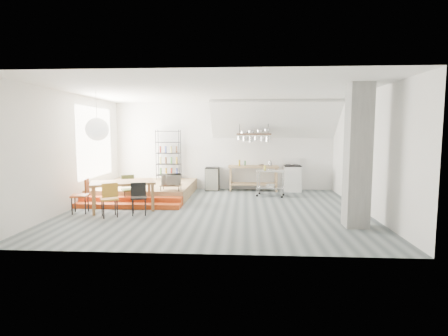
# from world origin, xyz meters

# --- Properties ---
(floor) EXTENTS (8.00, 8.00, 0.00)m
(floor) POSITION_xyz_m (0.00, 0.00, 0.00)
(floor) COLOR #4D5659
(floor) RESTS_ON ground
(wall_back) EXTENTS (8.00, 0.04, 3.20)m
(wall_back) POSITION_xyz_m (0.00, 3.50, 1.60)
(wall_back) COLOR silver
(wall_back) RESTS_ON ground
(wall_left) EXTENTS (0.04, 7.00, 3.20)m
(wall_left) POSITION_xyz_m (-4.00, 0.00, 1.60)
(wall_left) COLOR silver
(wall_left) RESTS_ON ground
(wall_right) EXTENTS (0.04, 7.00, 3.20)m
(wall_right) POSITION_xyz_m (4.00, 0.00, 1.60)
(wall_right) COLOR silver
(wall_right) RESTS_ON ground
(ceiling) EXTENTS (8.00, 7.00, 0.02)m
(ceiling) POSITION_xyz_m (0.00, 0.00, 3.20)
(ceiling) COLOR white
(ceiling) RESTS_ON wall_back
(slope_ceiling) EXTENTS (4.40, 1.44, 1.32)m
(slope_ceiling) POSITION_xyz_m (1.80, 2.90, 2.55)
(slope_ceiling) COLOR white
(slope_ceiling) RESTS_ON wall_back
(window_pane) EXTENTS (0.02, 2.50, 2.20)m
(window_pane) POSITION_xyz_m (-3.98, 1.50, 1.80)
(window_pane) COLOR white
(window_pane) RESTS_ON wall_left
(platform) EXTENTS (3.00, 3.00, 0.40)m
(platform) POSITION_xyz_m (-2.50, 2.00, 0.20)
(platform) COLOR #99734C
(platform) RESTS_ON ground
(step_lower) EXTENTS (3.00, 0.35, 0.13)m
(step_lower) POSITION_xyz_m (-2.50, 0.05, 0.07)
(step_lower) COLOR #C44617
(step_lower) RESTS_ON ground
(step_upper) EXTENTS (3.00, 0.35, 0.27)m
(step_upper) POSITION_xyz_m (-2.50, 0.40, 0.13)
(step_upper) COLOR #C44617
(step_upper) RESTS_ON ground
(concrete_column) EXTENTS (0.50, 0.50, 3.20)m
(concrete_column) POSITION_xyz_m (3.30, -1.50, 1.60)
(concrete_column) COLOR slate
(concrete_column) RESTS_ON ground
(kitchen_counter) EXTENTS (1.80, 0.60, 0.91)m
(kitchen_counter) POSITION_xyz_m (1.10, 3.15, 0.63)
(kitchen_counter) COLOR #99734C
(kitchen_counter) RESTS_ON ground
(stove) EXTENTS (0.60, 0.60, 1.18)m
(stove) POSITION_xyz_m (2.50, 3.16, 0.48)
(stove) COLOR white
(stove) RESTS_ON ground
(pot_rack) EXTENTS (1.20, 0.50, 1.43)m
(pot_rack) POSITION_xyz_m (1.13, 2.92, 1.98)
(pot_rack) COLOR #3F2619
(pot_rack) RESTS_ON ceiling
(wire_shelving) EXTENTS (0.88, 0.38, 1.80)m
(wire_shelving) POSITION_xyz_m (-2.00, 3.20, 1.33)
(wire_shelving) COLOR black
(wire_shelving) RESTS_ON platform
(microwave_shelf) EXTENTS (0.60, 0.40, 0.16)m
(microwave_shelf) POSITION_xyz_m (-1.40, 0.75, 0.55)
(microwave_shelf) COLOR #99734C
(microwave_shelf) RESTS_ON platform
(paper_lantern) EXTENTS (0.60, 0.60, 0.60)m
(paper_lantern) POSITION_xyz_m (-3.08, -0.43, 2.20)
(paper_lantern) COLOR white
(paper_lantern) RESTS_ON ceiling
(dining_table) EXTENTS (1.89, 1.50, 0.79)m
(dining_table) POSITION_xyz_m (-2.52, -0.20, 0.70)
(dining_table) COLOR brown
(dining_table) RESTS_ON ground
(chair_mustard) EXTENTS (0.55, 0.55, 0.88)m
(chair_mustard) POSITION_xyz_m (-2.57, -1.03, 0.53)
(chair_mustard) COLOR #C68421
(chair_mustard) RESTS_ON ground
(chair_black) EXTENTS (0.48, 0.48, 0.86)m
(chair_black) POSITION_xyz_m (-1.91, -0.76, 0.52)
(chair_black) COLOR black
(chair_black) RESTS_ON ground
(chair_olive) EXTENTS (0.54, 0.54, 0.86)m
(chair_olive) POSITION_xyz_m (-2.62, 0.57, 0.51)
(chair_olive) COLOR #4A5829
(chair_olive) RESTS_ON ground
(chair_red) EXTENTS (0.50, 0.50, 0.91)m
(chair_red) POSITION_xyz_m (-3.46, -0.60, 0.54)
(chair_red) COLOR #A74517
(chair_red) RESTS_ON ground
(rolling_cart) EXTENTS (0.96, 0.67, 0.87)m
(rolling_cart) POSITION_xyz_m (1.65, 2.11, 0.56)
(rolling_cart) COLOR silver
(rolling_cart) RESTS_ON ground
(mini_fridge) EXTENTS (0.49, 0.49, 0.84)m
(mini_fridge) POSITION_xyz_m (-0.39, 3.20, 0.42)
(mini_fridge) COLOR black
(mini_fridge) RESTS_ON ground
(microwave) EXTENTS (0.65, 0.52, 0.32)m
(microwave) POSITION_xyz_m (-1.40, 0.75, 0.72)
(microwave) COLOR beige
(microwave) RESTS_ON microwave_shelf
(bowl) EXTENTS (0.25, 0.25, 0.06)m
(bowl) POSITION_xyz_m (1.40, 3.10, 0.94)
(bowl) COLOR silver
(bowl) RESTS_ON kitchen_counter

